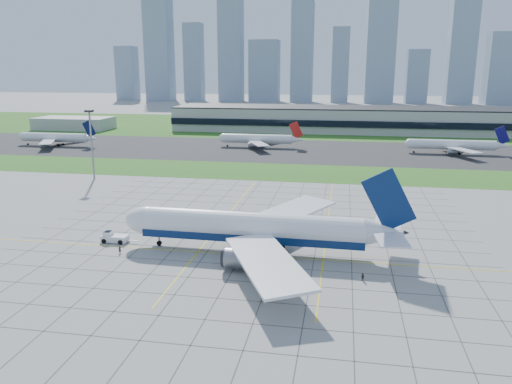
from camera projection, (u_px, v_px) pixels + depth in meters
ground at (243, 251)px, 112.49m from camera, size 1400.00×1400.00×0.00m
grass_median at (288, 172)px, 198.52m from camera, size 700.00×35.00×0.04m
asphalt_taxiway at (300, 151)px, 251.10m from camera, size 700.00×75.00×0.04m
grass_far at (314, 126)px, 356.26m from camera, size 700.00×145.00×0.04m
apron_markings at (254, 236)px, 123.02m from camera, size 120.00×130.00×0.03m
terminal at (374, 120)px, 323.61m from camera, size 260.00×43.00×15.80m
service_block at (74, 123)px, 339.23m from camera, size 50.00×25.00×8.00m
light_mast at (91, 136)px, 182.53m from camera, size 2.50×2.50×25.60m
city_skyline at (322, 52)px, 596.85m from camera, size 523.00×32.40×160.00m
airliner at (254, 228)px, 110.75m from camera, size 64.90×65.76×20.43m
pushback_tug at (114, 237)px, 118.41m from camera, size 9.14×3.31×2.54m
crew_near at (120, 250)px, 111.27m from camera, size 0.72×0.70×1.66m
crew_far at (363, 277)px, 96.59m from camera, size 1.00×1.00×1.64m
distant_jet_0 at (56, 137)px, 265.84m from camera, size 42.20×42.66×14.08m
distant_jet_1 at (258, 139)px, 260.48m from camera, size 42.00×42.66×14.08m
distant_jet_2 at (453, 145)px, 240.35m from camera, size 45.49×42.66×14.08m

